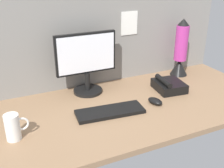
% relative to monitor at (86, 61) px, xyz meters
% --- Properties ---
extents(ground_plane, '(1.80, 0.80, 0.03)m').
position_rel_monitor_xyz_m(ground_plane, '(0.12, -0.25, -0.22)').
color(ground_plane, '#8C6B4C').
extents(cubicle_wall_back, '(1.80, 0.06, 0.72)m').
position_rel_monitor_xyz_m(cubicle_wall_back, '(0.12, 0.12, 0.15)').
color(cubicle_wall_back, gray).
rests_on(cubicle_wall_back, ground_plane).
extents(monitor, '(0.38, 0.18, 0.38)m').
position_rel_monitor_xyz_m(monitor, '(0.00, 0.00, 0.00)').
color(monitor, black).
rests_on(monitor, ground_plane).
extents(keyboard, '(0.38, 0.17, 0.02)m').
position_rel_monitor_xyz_m(keyboard, '(0.02, -0.31, -0.19)').
color(keyboard, black).
rests_on(keyboard, ground_plane).
extents(mouse, '(0.08, 0.11, 0.03)m').
position_rel_monitor_xyz_m(mouse, '(0.30, -0.32, -0.19)').
color(mouse, black).
rests_on(mouse, ground_plane).
extents(mug_ceramic_white, '(0.11, 0.07, 0.13)m').
position_rel_monitor_xyz_m(mug_ceramic_white, '(-0.48, -0.34, -0.14)').
color(mug_ceramic_white, white).
rests_on(mug_ceramic_white, ground_plane).
extents(lava_lamp, '(0.12, 0.12, 0.40)m').
position_rel_monitor_xyz_m(lava_lamp, '(0.70, -0.00, -0.04)').
color(lava_lamp, black).
rests_on(lava_lamp, ground_plane).
extents(desk_phone, '(0.19, 0.21, 0.09)m').
position_rel_monitor_xyz_m(desk_phone, '(0.48, -0.19, -0.17)').
color(desk_phone, black).
rests_on(desk_phone, ground_plane).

